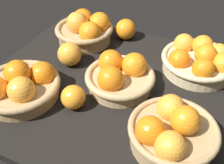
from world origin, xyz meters
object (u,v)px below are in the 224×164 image
object	(u,v)px
basket_far_left	(86,30)
loose_orange_front_gap	(70,54)
basket_near_right	(171,132)
basket_near_left	(20,86)
loose_orange_back_gap	(126,29)
basket_center	(120,75)
loose_orange_side_gap	(73,97)
basket_far_right	(199,60)

from	to	relation	value
basket_far_left	loose_orange_front_gap	size ratio (longest dim) A/B	2.69
basket_near_right	basket_near_left	xyz separation A→B (cm)	(-45.70, -1.35, -0.52)
loose_orange_back_gap	basket_center	bearing A→B (deg)	-70.96
basket_near_left	loose_orange_side_gap	distance (cm)	16.82
basket_center	basket_near_left	world-z (taller)	basket_near_left
basket_near_left	loose_orange_back_gap	world-z (taller)	basket_near_left
basket_near_right	loose_orange_back_gap	world-z (taller)	basket_near_right
basket_far_left	basket_center	size ratio (longest dim) A/B	1.03
basket_far_left	loose_orange_side_gap	size ratio (longest dim) A/B	3.15
basket_near_right	loose_orange_side_gap	world-z (taller)	basket_near_right
basket_near_right	loose_orange_side_gap	xyz separation A→B (cm)	(-29.17, 1.63, -1.21)
loose_orange_front_gap	loose_orange_back_gap	distance (cm)	26.92
basket_far_left	basket_center	xyz separation A→B (cm)	(23.06, -19.56, -0.96)
basket_far_left	loose_orange_front_gap	distance (cm)	16.28
basket_far_right	basket_near_right	world-z (taller)	basket_near_right
basket_far_right	loose_orange_back_gap	bearing A→B (deg)	162.30
loose_orange_side_gap	basket_near_right	bearing A→B (deg)	-3.20
basket_far_right	basket_near_right	distance (cm)	34.24
basket_near_left	loose_orange_front_gap	world-z (taller)	basket_near_left
basket_far_right	basket_near_left	world-z (taller)	basket_near_left
basket_far_right	loose_orange_front_gap	bearing A→B (deg)	-160.41
basket_near_right	loose_orange_front_gap	xyz separation A→B (cm)	(-41.30, 19.42, -0.61)
basket_far_right	basket_center	world-z (taller)	basket_far_right
loose_orange_front_gap	basket_near_left	bearing A→B (deg)	-101.96
basket_center	basket_far_left	bearing A→B (deg)	139.68
basket_far_left	loose_orange_back_gap	bearing A→B (deg)	32.76
basket_center	basket_near_left	bearing A→B (deg)	-145.30
loose_orange_side_gap	basket_far_left	bearing A→B (deg)	113.40
loose_orange_front_gap	loose_orange_side_gap	distance (cm)	21.54
basket_far_left	loose_orange_side_gap	world-z (taller)	basket_far_left
basket_center	basket_far_right	bearing A→B (deg)	40.99
basket_near_left	basket_center	bearing A→B (deg)	34.70
loose_orange_back_gap	loose_orange_front_gap	bearing A→B (deg)	-113.72
loose_orange_back_gap	loose_orange_side_gap	xyz separation A→B (cm)	(1.31, -42.43, -0.49)
basket_far_left	loose_orange_front_gap	bearing A→B (deg)	-81.11
basket_near_left	loose_orange_front_gap	bearing A→B (deg)	78.04
basket_near_left	basket_far_right	bearing A→B (deg)	37.71
basket_far_right	loose_orange_back_gap	xyz separation A→B (cm)	(-30.80, 9.83, -0.47)
basket_far_right	basket_center	xyz separation A→B (cm)	(-21.08, -18.32, -0.35)
basket_far_right	basket_far_left	bearing A→B (deg)	178.38
basket_center	loose_orange_side_gap	size ratio (longest dim) A/B	3.07
basket_far_right	loose_orange_side_gap	size ratio (longest dim) A/B	3.46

